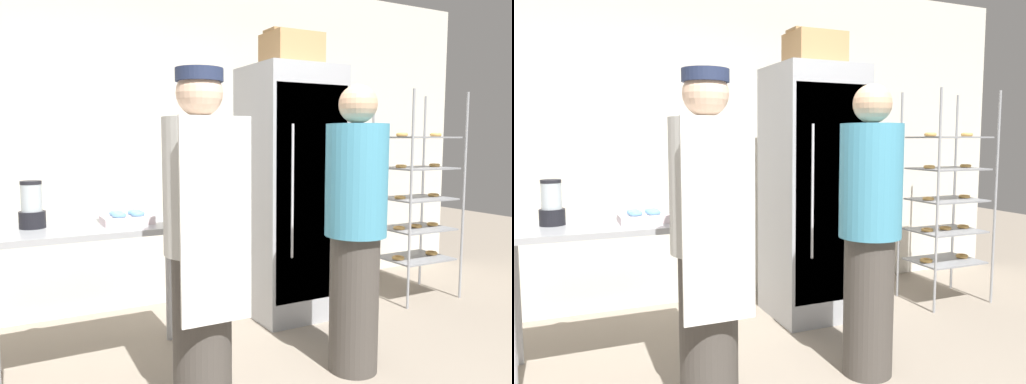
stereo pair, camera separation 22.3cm
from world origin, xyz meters
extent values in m
cube|color=silver|center=(0.00, 2.31, 1.43)|extent=(6.40, 0.12, 2.86)
cube|color=#9EA0A5|center=(0.67, 1.54, 1.00)|extent=(0.68, 0.66, 2.00)
cube|color=gray|center=(0.67, 1.22, 1.02)|extent=(0.63, 0.02, 1.64)
cylinder|color=silver|center=(0.48, 1.19, 1.05)|extent=(0.02, 0.02, 0.98)
cylinder|color=#93969B|center=(1.61, 1.14, 0.92)|extent=(0.02, 0.02, 1.84)
cylinder|color=#93969B|center=(2.24, 1.14, 0.92)|extent=(0.02, 0.02, 1.84)
cylinder|color=#93969B|center=(1.61, 1.62, 0.92)|extent=(0.02, 0.02, 1.84)
cylinder|color=#93969B|center=(2.24, 1.62, 0.92)|extent=(0.02, 0.02, 1.84)
cube|color=gray|center=(1.92, 1.38, 0.35)|extent=(0.58, 0.44, 0.01)
torus|color=#DBA351|center=(1.72, 1.38, 0.38)|extent=(0.11, 0.11, 0.03)
torus|color=#DBA351|center=(2.13, 1.38, 0.38)|extent=(0.11, 0.11, 0.03)
cube|color=gray|center=(1.92, 1.38, 0.63)|extent=(0.58, 0.44, 0.01)
torus|color=#DBA351|center=(1.72, 1.38, 0.65)|extent=(0.10, 0.10, 0.03)
torus|color=#DBA351|center=(1.92, 1.38, 0.65)|extent=(0.10, 0.10, 0.03)
torus|color=#DBA351|center=(2.13, 1.38, 0.65)|extent=(0.10, 0.10, 0.03)
cube|color=gray|center=(1.92, 1.38, 0.90)|extent=(0.58, 0.44, 0.01)
torus|color=#DBA351|center=(1.72, 1.38, 0.92)|extent=(0.10, 0.10, 0.03)
torus|color=#DBA351|center=(2.13, 1.38, 0.92)|extent=(0.10, 0.10, 0.03)
cube|color=gray|center=(1.92, 1.38, 1.17)|extent=(0.58, 0.44, 0.01)
torus|color=#DBA351|center=(1.72, 1.38, 1.19)|extent=(0.10, 0.10, 0.03)
torus|color=#DBA351|center=(2.13, 1.38, 1.19)|extent=(0.10, 0.10, 0.03)
cube|color=gray|center=(1.92, 1.38, 1.45)|extent=(0.58, 0.44, 0.01)
torus|color=#DBA351|center=(1.72, 1.38, 1.47)|extent=(0.10, 0.10, 0.03)
torus|color=#DBA351|center=(2.13, 1.38, 1.47)|extent=(0.10, 0.10, 0.03)
cube|color=#9EA0A5|center=(-0.93, 1.19, 0.89)|extent=(1.18, 0.60, 0.04)
cylinder|color=#9EA0A5|center=(-0.38, 0.93, 0.44)|extent=(0.04, 0.04, 0.88)
cylinder|color=#9EA0A5|center=(-1.48, 1.45, 0.44)|extent=(0.04, 0.04, 0.88)
cylinder|color=#9EA0A5|center=(-0.38, 1.45, 0.44)|extent=(0.04, 0.04, 0.88)
cube|color=silver|center=(-0.73, 1.15, 0.94)|extent=(0.30, 0.20, 0.05)
cube|color=silver|center=(-0.73, 1.26, 1.06)|extent=(0.29, 0.01, 0.20)
torus|color=#669EC6|center=(-0.79, 1.12, 0.98)|extent=(0.09, 0.09, 0.03)
torus|color=#669EC6|center=(-0.68, 1.12, 0.98)|extent=(0.09, 0.09, 0.03)
torus|color=#669EC6|center=(-0.79, 1.19, 0.98)|extent=(0.09, 0.09, 0.03)
torus|color=#669EC6|center=(-0.68, 1.19, 0.98)|extent=(0.09, 0.09, 0.03)
cylinder|color=black|center=(-1.26, 1.27, 0.96)|extent=(0.15, 0.15, 0.10)
cylinder|color=#B2BCC1|center=(-1.26, 1.27, 1.09)|extent=(0.12, 0.12, 0.16)
cylinder|color=black|center=(-1.26, 1.27, 1.18)|extent=(0.12, 0.12, 0.02)
cube|color=#A87F51|center=(0.66, 1.50, 2.12)|extent=(0.41, 0.35, 0.25)
cube|color=#977249|center=(0.66, 1.50, 2.25)|extent=(0.42, 0.18, 0.02)
cylinder|color=#47423D|center=(-0.53, 0.42, 0.43)|extent=(0.30, 0.30, 0.86)
cylinder|color=beige|center=(-0.53, 0.42, 1.20)|extent=(0.38, 0.38, 0.68)
sphere|color=beige|center=(-0.53, 0.42, 1.65)|extent=(0.23, 0.23, 0.23)
cube|color=white|center=(-0.53, 0.22, 1.05)|extent=(0.36, 0.02, 0.98)
cylinder|color=#232D4C|center=(-0.53, 0.42, 1.74)|extent=(0.24, 0.24, 0.06)
cylinder|color=#47423D|center=(0.48, 0.46, 0.42)|extent=(0.30, 0.30, 0.85)
cylinder|color=teal|center=(0.48, 0.46, 1.18)|extent=(0.37, 0.37, 0.67)
sphere|color=tan|center=(0.48, 0.46, 1.63)|extent=(0.23, 0.23, 0.23)
camera|label=1|loc=(-1.44, -1.89, 1.43)|focal=35.00mm
camera|label=2|loc=(-1.24, -1.99, 1.43)|focal=35.00mm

